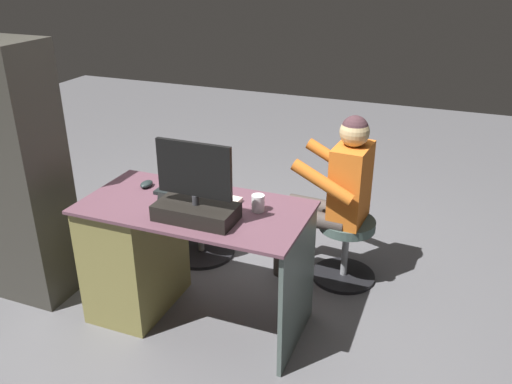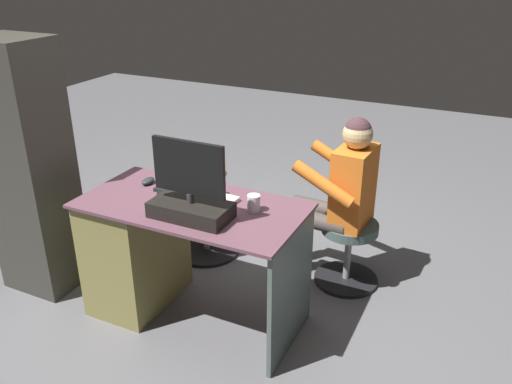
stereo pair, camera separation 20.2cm
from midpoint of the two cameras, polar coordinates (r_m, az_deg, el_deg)
The scene contains 13 objects.
ground_plane at distance 3.52m, azimuth -5.21°, elevation -10.27°, with size 10.00×10.00×0.00m, color #58575A.
desk at distance 3.22m, azimuth -13.39°, elevation -6.20°, with size 1.24×0.63×0.74m.
monitor at distance 2.71m, azimuth -8.63°, elevation -0.86°, with size 0.42×0.22×0.42m.
keyboard at distance 3.01m, azimuth -8.81°, elevation -0.22°, with size 0.42×0.14×0.02m, color black.
computer_mouse at distance 3.17m, azimuth -13.47°, elevation 0.81°, with size 0.06×0.10×0.04m, color #212A2A.
cup at distance 2.79m, azimuth -1.85°, elevation -1.23°, with size 0.07×0.07×0.09m, color white.
tv_remote at distance 2.98m, azimuth -12.01°, elevation -0.78°, with size 0.04×0.15×0.02m, color black.
notebook_binder at distance 2.85m, azimuth -6.79°, elevation -1.58°, with size 0.22×0.30×0.02m, color beige.
office_chair_teddy at distance 3.79m, azimuth -7.53°, elevation -3.40°, with size 0.48×0.48×0.43m.
teddy_bear at distance 3.65m, azimuth -7.74°, elevation 1.60°, with size 0.25×0.26×0.36m.
visitor_chair at distance 3.51m, azimuth 7.98°, elevation -5.54°, with size 0.42×0.42×0.43m.
person at distance 3.35m, azimuth 6.78°, elevation 0.46°, with size 0.58×0.50×1.12m.
equipment_rack at distance 3.45m, azimuth -25.39°, elevation 1.47°, with size 0.44×0.36×1.58m, color #35332D.
Camera 1 is at (-1.26, 2.60, 2.00)m, focal length 37.25 mm.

